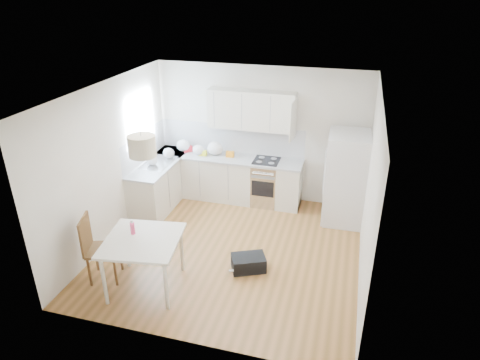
% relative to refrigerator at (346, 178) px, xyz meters
% --- Properties ---
extents(floor, '(4.20, 4.20, 0.00)m').
position_rel_refrigerator_xyz_m(floor, '(-1.75, -1.55, -0.85)').
color(floor, brown).
rests_on(floor, ground).
extents(ceiling, '(4.20, 4.20, 0.00)m').
position_rel_refrigerator_xyz_m(ceiling, '(-1.75, -1.55, 1.85)').
color(ceiling, white).
rests_on(ceiling, wall_back).
extents(wall_back, '(4.20, 0.00, 4.20)m').
position_rel_refrigerator_xyz_m(wall_back, '(-1.75, 0.55, 0.50)').
color(wall_back, beige).
rests_on(wall_back, floor).
extents(wall_left, '(0.00, 4.20, 4.20)m').
position_rel_refrigerator_xyz_m(wall_left, '(-3.85, -1.55, 0.50)').
color(wall_left, beige).
rests_on(wall_left, floor).
extents(wall_right, '(0.00, 4.20, 4.20)m').
position_rel_refrigerator_xyz_m(wall_right, '(0.35, -1.55, 0.50)').
color(wall_right, beige).
rests_on(wall_right, floor).
extents(window_glassblock, '(0.02, 1.00, 1.00)m').
position_rel_refrigerator_xyz_m(window_glassblock, '(-3.84, -0.40, 0.90)').
color(window_glassblock, '#BFE0F9').
rests_on(window_glassblock, wall_left).
extents(cabinets_back, '(3.00, 0.60, 0.88)m').
position_rel_refrigerator_xyz_m(cabinets_back, '(-2.35, 0.25, -0.41)').
color(cabinets_back, beige).
rests_on(cabinets_back, floor).
extents(cabinets_left, '(0.60, 1.80, 0.88)m').
position_rel_refrigerator_xyz_m(cabinets_left, '(-3.55, -0.35, -0.41)').
color(cabinets_left, beige).
rests_on(cabinets_left, floor).
extents(counter_back, '(3.02, 0.64, 0.04)m').
position_rel_refrigerator_xyz_m(counter_back, '(-2.35, 0.25, 0.05)').
color(counter_back, '#A2A4A7').
rests_on(counter_back, cabinets_back).
extents(counter_left, '(0.64, 1.82, 0.04)m').
position_rel_refrigerator_xyz_m(counter_left, '(-3.55, -0.35, 0.05)').
color(counter_left, '#A2A4A7').
rests_on(counter_left, cabinets_left).
extents(backsplash_back, '(3.00, 0.01, 0.58)m').
position_rel_refrigerator_xyz_m(backsplash_back, '(-2.35, 0.54, 0.36)').
color(backsplash_back, silver).
rests_on(backsplash_back, wall_back).
extents(backsplash_left, '(0.01, 1.80, 0.58)m').
position_rel_refrigerator_xyz_m(backsplash_left, '(-3.84, -0.35, 0.36)').
color(backsplash_left, silver).
rests_on(backsplash_left, wall_left).
extents(upper_cabinets, '(1.70, 0.32, 0.75)m').
position_rel_refrigerator_xyz_m(upper_cabinets, '(-1.90, 0.39, 1.02)').
color(upper_cabinets, beige).
rests_on(upper_cabinets, wall_back).
extents(range_oven, '(0.50, 0.61, 0.88)m').
position_rel_refrigerator_xyz_m(range_oven, '(-1.55, 0.25, -0.41)').
color(range_oven, silver).
rests_on(range_oven, floor).
extents(sink, '(0.50, 0.80, 0.16)m').
position_rel_refrigerator_xyz_m(sink, '(-3.55, -0.40, 0.06)').
color(sink, silver).
rests_on(sink, counter_left).
extents(refrigerator, '(0.84, 0.87, 1.70)m').
position_rel_refrigerator_xyz_m(refrigerator, '(0.00, 0.00, 0.00)').
color(refrigerator, silver).
rests_on(refrigerator, floor).
extents(dining_table, '(1.18, 1.18, 0.82)m').
position_rel_refrigerator_xyz_m(dining_table, '(-2.68, -2.79, -0.12)').
color(dining_table, beige).
rests_on(dining_table, floor).
extents(dining_chair, '(0.56, 0.56, 1.05)m').
position_rel_refrigerator_xyz_m(dining_chair, '(-3.36, -2.77, -0.32)').
color(dining_chair, '#482E15').
rests_on(dining_chair, floor).
extents(drink_bottle, '(0.08, 0.08, 0.23)m').
position_rel_refrigerator_xyz_m(drink_bottle, '(-2.88, -2.69, 0.08)').
color(drink_bottle, '#DF3D6D').
rests_on(drink_bottle, dining_table).
extents(gym_bag, '(0.61, 0.52, 0.24)m').
position_rel_refrigerator_xyz_m(gym_bag, '(-1.33, -2.00, -0.73)').
color(gym_bag, black).
rests_on(gym_bag, floor).
extents(pendant_lamp, '(0.39, 0.39, 0.28)m').
position_rel_refrigerator_xyz_m(pendant_lamp, '(-2.61, -2.65, 1.33)').
color(pendant_lamp, beige).
rests_on(pendant_lamp, ceiling).
extents(grocery_bag_a, '(0.28, 0.24, 0.25)m').
position_rel_refrigerator_xyz_m(grocery_bag_a, '(-3.31, 0.30, 0.20)').
color(grocery_bag_a, white).
rests_on(grocery_bag_a, counter_back).
extents(grocery_bag_b, '(0.23, 0.20, 0.21)m').
position_rel_refrigerator_xyz_m(grocery_bag_b, '(-2.94, 0.19, 0.17)').
color(grocery_bag_b, white).
rests_on(grocery_bag_b, counter_back).
extents(grocery_bag_c, '(0.31, 0.26, 0.28)m').
position_rel_refrigerator_xyz_m(grocery_bag_c, '(-2.62, 0.29, 0.21)').
color(grocery_bag_c, white).
rests_on(grocery_bag_c, counter_back).
extents(grocery_bag_d, '(0.23, 0.19, 0.20)m').
position_rel_refrigerator_xyz_m(grocery_bag_d, '(-3.46, -0.11, 0.17)').
color(grocery_bag_d, white).
rests_on(grocery_bag_d, counter_back).
extents(grocery_bag_e, '(0.22, 0.19, 0.20)m').
position_rel_refrigerator_xyz_m(grocery_bag_e, '(-3.62, -0.52, 0.17)').
color(grocery_bag_e, white).
rests_on(grocery_bag_e, counter_left).
extents(snack_orange, '(0.17, 0.12, 0.11)m').
position_rel_refrigerator_xyz_m(snack_orange, '(-2.30, 0.27, 0.12)').
color(snack_orange, orange).
rests_on(snack_orange, counter_back).
extents(snack_yellow, '(0.15, 0.09, 0.10)m').
position_rel_refrigerator_xyz_m(snack_yellow, '(-2.85, 0.19, 0.12)').
color(snack_yellow, yellow).
rests_on(snack_yellow, counter_back).
extents(snack_red, '(0.20, 0.20, 0.12)m').
position_rel_refrigerator_xyz_m(snack_red, '(-3.22, 0.31, 0.13)').
color(snack_red, red).
rests_on(snack_red, counter_back).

